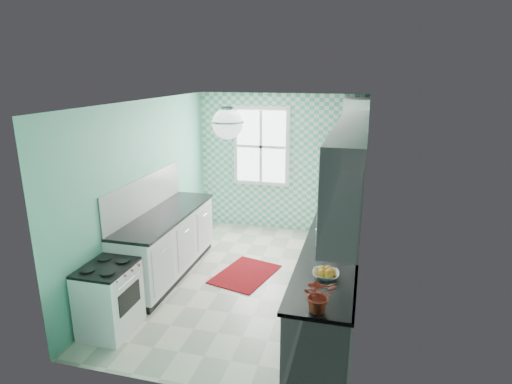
% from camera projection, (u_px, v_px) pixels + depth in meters
% --- Properties ---
extents(floor, '(3.00, 4.40, 0.02)m').
position_uv_depth(floor, '(248.00, 281.00, 6.08)').
color(floor, silver).
rests_on(floor, ground).
extents(ceiling, '(3.00, 4.40, 0.02)m').
position_uv_depth(ceiling, '(247.00, 101.00, 5.38)').
color(ceiling, white).
rests_on(ceiling, wall_back).
extents(wall_back, '(3.00, 0.02, 2.50)m').
position_uv_depth(wall_back, '(280.00, 163.00, 7.79)').
color(wall_back, '#68C1A4').
rests_on(wall_back, floor).
extents(wall_front, '(3.00, 0.02, 2.50)m').
position_uv_depth(wall_front, '(178.00, 268.00, 3.68)').
color(wall_front, '#68C1A4').
rests_on(wall_front, floor).
extents(wall_left, '(0.02, 4.40, 2.50)m').
position_uv_depth(wall_left, '(146.00, 189.00, 6.10)').
color(wall_left, '#68C1A4').
rests_on(wall_left, floor).
extents(wall_right, '(0.02, 4.40, 2.50)m').
position_uv_depth(wall_right, '(363.00, 205.00, 5.37)').
color(wall_right, '#68C1A4').
rests_on(wall_right, floor).
extents(accent_wall, '(3.00, 0.01, 2.50)m').
position_uv_depth(accent_wall, '(280.00, 163.00, 7.77)').
color(accent_wall, '#50BF94').
rests_on(accent_wall, wall_back).
extents(window, '(1.04, 0.05, 1.44)m').
position_uv_depth(window, '(261.00, 146.00, 7.74)').
color(window, white).
rests_on(window, wall_back).
extents(backsplash_right, '(0.02, 3.60, 0.51)m').
position_uv_depth(backsplash_right, '(360.00, 220.00, 5.01)').
color(backsplash_right, white).
rests_on(backsplash_right, wall_right).
extents(backsplash_left, '(0.02, 2.15, 0.51)m').
position_uv_depth(backsplash_left, '(145.00, 194.00, 6.04)').
color(backsplash_left, white).
rests_on(backsplash_left, wall_left).
extents(upper_cabinets_right, '(0.33, 3.20, 0.90)m').
position_uv_depth(upper_cabinets_right, '(350.00, 164.00, 4.67)').
color(upper_cabinets_right, white).
rests_on(upper_cabinets_right, wall_right).
extents(upper_cabinet_fridge, '(0.40, 0.74, 0.40)m').
position_uv_depth(upper_cabinet_fridge, '(356.00, 111.00, 6.84)').
color(upper_cabinet_fridge, white).
rests_on(upper_cabinet_fridge, wall_right).
extents(ceiling_light, '(0.34, 0.34, 0.35)m').
position_uv_depth(ceiling_light, '(228.00, 123.00, 4.69)').
color(ceiling_light, silver).
rests_on(ceiling_light, ceiling).
extents(base_cabinets_right, '(0.60, 3.60, 0.90)m').
position_uv_depth(base_cabinets_right, '(333.00, 274.00, 5.29)').
color(base_cabinets_right, white).
rests_on(base_cabinets_right, floor).
extents(countertop_right, '(0.63, 3.60, 0.04)m').
position_uv_depth(countertop_right, '(333.00, 239.00, 5.16)').
color(countertop_right, black).
rests_on(countertop_right, base_cabinets_right).
extents(base_cabinets_left, '(0.60, 2.15, 0.90)m').
position_uv_depth(base_cabinets_left, '(167.00, 245.00, 6.17)').
color(base_cabinets_left, white).
rests_on(base_cabinets_left, floor).
extents(countertop_left, '(0.63, 2.15, 0.04)m').
position_uv_depth(countertop_left, '(166.00, 214.00, 6.04)').
color(countertop_left, black).
rests_on(countertop_left, base_cabinets_left).
extents(fridge, '(0.65, 0.65, 1.50)m').
position_uv_depth(fridge, '(339.00, 200.00, 7.30)').
color(fridge, white).
rests_on(fridge, floor).
extents(stove, '(0.52, 0.65, 0.78)m').
position_uv_depth(stove, '(109.00, 298.00, 4.82)').
color(stove, silver).
rests_on(stove, floor).
extents(sink, '(0.50, 0.42, 0.53)m').
position_uv_depth(sink, '(340.00, 217.00, 5.91)').
color(sink, silver).
rests_on(sink, countertop_right).
extents(rug, '(0.93, 1.15, 0.02)m').
position_uv_depth(rug, '(245.00, 274.00, 6.26)').
color(rug, '#5F0904').
rests_on(rug, floor).
extents(dish_towel, '(0.03, 0.26, 0.40)m').
position_uv_depth(dish_towel, '(317.00, 241.00, 6.25)').
color(dish_towel, '#4FA78A').
rests_on(dish_towel, base_cabinets_right).
extents(fruit_bowl, '(0.28, 0.28, 0.06)m').
position_uv_depth(fruit_bowl, '(326.00, 275.00, 4.15)').
color(fruit_bowl, silver).
rests_on(fruit_bowl, countertop_right).
extents(potted_plant, '(0.34, 0.32, 0.31)m').
position_uv_depth(potted_plant, '(319.00, 295.00, 3.54)').
color(potted_plant, '#B01E1A').
rests_on(potted_plant, countertop_right).
extents(soap_bottle, '(0.12, 0.12, 0.21)m').
position_uv_depth(soap_bottle, '(346.00, 198.00, 6.37)').
color(soap_bottle, '#96A6AB').
rests_on(soap_bottle, countertop_right).
extents(microwave, '(0.53, 0.37, 0.29)m').
position_uv_depth(microwave, '(342.00, 148.00, 7.05)').
color(microwave, silver).
rests_on(microwave, fridge).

